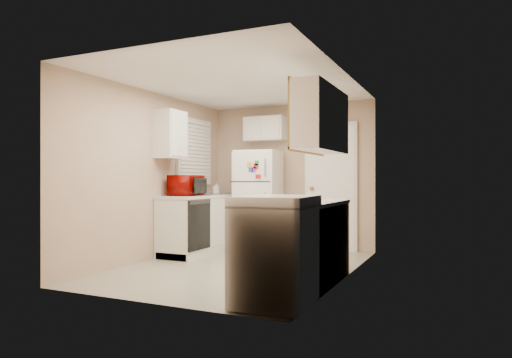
% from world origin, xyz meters
% --- Properties ---
extents(floor, '(3.80, 3.80, 0.00)m').
position_xyz_m(floor, '(0.00, 0.00, 0.00)').
color(floor, '#AFAB96').
rests_on(floor, ground).
extents(ceiling, '(3.80, 3.80, 0.00)m').
position_xyz_m(ceiling, '(0.00, 0.00, 2.40)').
color(ceiling, white).
rests_on(ceiling, floor).
extents(wall_left, '(3.80, 3.80, 0.00)m').
position_xyz_m(wall_left, '(-1.40, 0.00, 1.20)').
color(wall_left, tan).
rests_on(wall_left, floor).
extents(wall_right, '(3.80, 3.80, 0.00)m').
position_xyz_m(wall_right, '(1.40, 0.00, 1.20)').
color(wall_right, tan).
rests_on(wall_right, floor).
extents(wall_back, '(2.80, 2.80, 0.00)m').
position_xyz_m(wall_back, '(0.00, 1.90, 1.20)').
color(wall_back, tan).
rests_on(wall_back, floor).
extents(wall_front, '(2.80, 2.80, 0.00)m').
position_xyz_m(wall_front, '(0.00, -1.90, 1.20)').
color(wall_front, tan).
rests_on(wall_front, floor).
extents(left_counter, '(0.60, 1.80, 0.90)m').
position_xyz_m(left_counter, '(-1.10, 0.90, 0.45)').
color(left_counter, silver).
rests_on(left_counter, floor).
extents(dishwasher, '(0.03, 0.58, 0.72)m').
position_xyz_m(dishwasher, '(-0.81, 0.30, 0.49)').
color(dishwasher, black).
rests_on(dishwasher, floor).
extents(sink, '(0.54, 0.74, 0.16)m').
position_xyz_m(sink, '(-1.10, 1.05, 0.86)').
color(sink, gray).
rests_on(sink, left_counter).
extents(microwave, '(0.60, 0.40, 0.37)m').
position_xyz_m(microwave, '(-1.15, 0.48, 1.05)').
color(microwave, '#8B0601').
rests_on(microwave, left_counter).
extents(soap_bottle, '(0.11, 0.11, 0.20)m').
position_xyz_m(soap_bottle, '(-1.15, 1.40, 1.00)').
color(soap_bottle, silver).
rests_on(soap_bottle, left_counter).
extents(window_blinds, '(0.10, 0.98, 1.08)m').
position_xyz_m(window_blinds, '(-1.36, 1.05, 1.60)').
color(window_blinds, silver).
rests_on(window_blinds, wall_left).
extents(upper_cabinet_left, '(0.30, 0.45, 0.70)m').
position_xyz_m(upper_cabinet_left, '(-1.25, 0.22, 1.80)').
color(upper_cabinet_left, silver).
rests_on(upper_cabinet_left, wall_left).
extents(refrigerator, '(0.72, 0.70, 1.61)m').
position_xyz_m(refrigerator, '(-0.41, 1.50, 0.81)').
color(refrigerator, white).
rests_on(refrigerator, floor).
extents(cabinet_over_fridge, '(0.70, 0.30, 0.40)m').
position_xyz_m(cabinet_over_fridge, '(-0.40, 1.75, 2.00)').
color(cabinet_over_fridge, silver).
rests_on(cabinet_over_fridge, wall_back).
extents(interior_door, '(0.86, 0.06, 2.08)m').
position_xyz_m(interior_door, '(0.70, 1.86, 1.02)').
color(interior_door, white).
rests_on(interior_door, floor).
extents(right_counter, '(0.60, 2.00, 0.90)m').
position_xyz_m(right_counter, '(1.10, -0.80, 0.45)').
color(right_counter, silver).
rests_on(right_counter, floor).
extents(stove, '(0.73, 0.87, 1.00)m').
position_xyz_m(stove, '(1.09, -1.42, 0.50)').
color(stove, white).
rests_on(stove, floor).
extents(upper_cabinet_right, '(0.30, 1.20, 0.70)m').
position_xyz_m(upper_cabinet_right, '(1.25, -0.50, 1.80)').
color(upper_cabinet_right, silver).
rests_on(upper_cabinet_right, wall_right).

